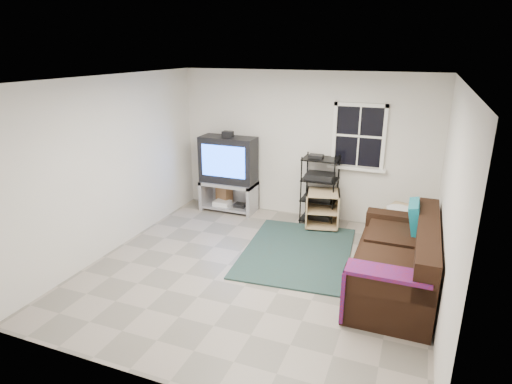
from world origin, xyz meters
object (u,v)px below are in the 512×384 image
at_px(side_table_right, 403,222).
at_px(sofa, 398,263).
at_px(tv_unit, 229,168).
at_px(side_table_left, 322,208).
at_px(av_rack, 319,194).

bearing_deg(side_table_right, sofa, -89.50).
xyz_separation_m(tv_unit, side_table_right, (3.17, -0.30, -0.50)).
bearing_deg(side_table_left, side_table_right, -6.59).
relative_size(side_table_left, side_table_right, 0.97).
bearing_deg(tv_unit, sofa, -29.06).
relative_size(tv_unit, side_table_left, 2.35).
distance_m(side_table_left, sofa, 2.12).
bearing_deg(av_rack, tv_unit, -178.65).
bearing_deg(tv_unit, side_table_right, -5.35).
height_order(tv_unit, sofa, tv_unit).
bearing_deg(tv_unit, side_table_left, -4.44).
xyz_separation_m(tv_unit, side_table_left, (1.83, -0.14, -0.49)).
distance_m(tv_unit, side_table_right, 3.23).
height_order(av_rack, sofa, av_rack).
distance_m(side_table_right, sofa, 1.47).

